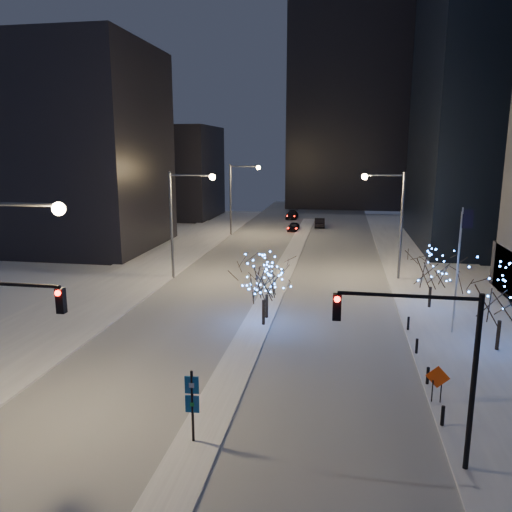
% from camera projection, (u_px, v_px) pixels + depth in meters
% --- Properties ---
extents(ground, '(160.00, 160.00, 0.00)m').
position_uv_depth(ground, '(190.00, 459.00, 19.67)').
color(ground, white).
rests_on(ground, ground).
extents(road, '(20.00, 130.00, 0.02)m').
position_uv_depth(road, '(287.00, 264.00, 53.40)').
color(road, '#A1A7B0').
rests_on(road, ground).
extents(median, '(2.00, 80.00, 0.15)m').
position_uv_depth(median, '(282.00, 274.00, 48.57)').
color(median, white).
rests_on(median, ground).
extents(east_sidewalk, '(10.00, 90.00, 0.15)m').
position_uv_depth(east_sidewalk, '(469.00, 316.00, 36.44)').
color(east_sidewalk, white).
rests_on(east_sidewalk, ground).
extents(west_sidewalk, '(8.00, 90.00, 0.15)m').
position_uv_depth(west_sidewalk, '(99.00, 296.00, 41.26)').
color(west_sidewalk, white).
rests_on(west_sidewalk, ground).
extents(filler_west_near, '(22.00, 18.00, 24.00)m').
position_uv_depth(filler_west_near, '(63.00, 149.00, 60.38)').
color(filler_west_near, black).
rests_on(filler_west_near, ground).
extents(filler_west_far, '(18.00, 16.00, 16.00)m').
position_uv_depth(filler_west_far, '(166.00, 172.00, 89.79)').
color(filler_west_far, black).
rests_on(filler_west_far, ground).
extents(horizon_block, '(24.00, 14.00, 42.00)m').
position_uv_depth(horizon_block, '(348.00, 105.00, 102.96)').
color(horizon_block, black).
rests_on(horizon_block, ground).
extents(street_lamp_w_near, '(4.40, 0.56, 10.00)m').
position_uv_depth(street_lamp_w_near, '(3.00, 277.00, 21.73)').
color(street_lamp_w_near, '#595E66').
rests_on(street_lamp_w_near, ground).
extents(street_lamp_w_mid, '(4.40, 0.56, 10.00)m').
position_uv_depth(street_lamp_w_mid, '(182.00, 210.00, 45.82)').
color(street_lamp_w_mid, '#595E66').
rests_on(street_lamp_w_mid, ground).
extents(street_lamp_w_far, '(4.40, 0.56, 10.00)m').
position_uv_depth(street_lamp_w_far, '(238.00, 189.00, 69.92)').
color(street_lamp_w_far, '#595E66').
rests_on(street_lamp_w_far, ground).
extents(street_lamp_east, '(3.90, 0.56, 10.00)m').
position_uv_depth(street_lamp_east, '(392.00, 211.00, 45.56)').
color(street_lamp_east, '#595E66').
rests_on(street_lamp_east, ground).
extents(traffic_signal_east, '(5.26, 0.43, 7.00)m').
position_uv_depth(traffic_signal_east, '(431.00, 351.00, 18.15)').
color(traffic_signal_east, black).
rests_on(traffic_signal_east, ground).
extents(flagpoles, '(1.35, 2.60, 8.00)m').
position_uv_depth(flagpoles, '(459.00, 260.00, 33.07)').
color(flagpoles, silver).
rests_on(flagpoles, east_sidewalk).
extents(bollards, '(0.16, 12.16, 0.90)m').
position_uv_depth(bollards, '(422.00, 360.00, 27.49)').
color(bollards, black).
rests_on(bollards, east_sidewalk).
extents(car_near, '(1.76, 3.81, 1.26)m').
position_uv_depth(car_near, '(294.00, 227.00, 74.88)').
color(car_near, black).
rests_on(car_near, ground).
extents(car_mid, '(1.80, 4.52, 1.46)m').
position_uv_depth(car_mid, '(320.00, 223.00, 78.51)').
color(car_mid, black).
rests_on(car_mid, ground).
extents(car_far, '(1.97, 4.80, 1.39)m').
position_uv_depth(car_far, '(292.00, 215.00, 88.16)').
color(car_far, black).
rests_on(car_far, ground).
extents(holiday_tree_median_near, '(3.96, 3.96, 4.71)m').
position_uv_depth(holiday_tree_median_near, '(264.00, 281.00, 33.74)').
color(holiday_tree_median_near, black).
rests_on(holiday_tree_median_near, median).
extents(holiday_tree_median_far, '(4.07, 4.07, 4.75)m').
position_uv_depth(holiday_tree_median_far, '(267.00, 276.00, 35.16)').
color(holiday_tree_median_far, black).
rests_on(holiday_tree_median_far, median).
extents(holiday_tree_plaza_near, '(4.92, 4.92, 5.38)m').
position_uv_depth(holiday_tree_plaza_near, '(502.00, 295.00, 29.35)').
color(holiday_tree_plaza_near, black).
rests_on(holiday_tree_plaza_near, east_sidewalk).
extents(holiday_tree_plaza_far, '(4.93, 4.93, 4.74)m').
position_uv_depth(holiday_tree_plaza_far, '(432.00, 269.00, 37.56)').
color(holiday_tree_plaza_far, black).
rests_on(holiday_tree_plaza_far, east_sidewalk).
extents(wayfinding_sign, '(0.58, 0.11, 3.25)m').
position_uv_depth(wayfinding_sign, '(192.00, 400.00, 20.25)').
color(wayfinding_sign, black).
rests_on(wayfinding_sign, ground).
extents(construction_sign, '(1.11, 0.22, 1.85)m').
position_uv_depth(construction_sign, '(437.00, 380.00, 23.57)').
color(construction_sign, black).
rests_on(construction_sign, east_sidewalk).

